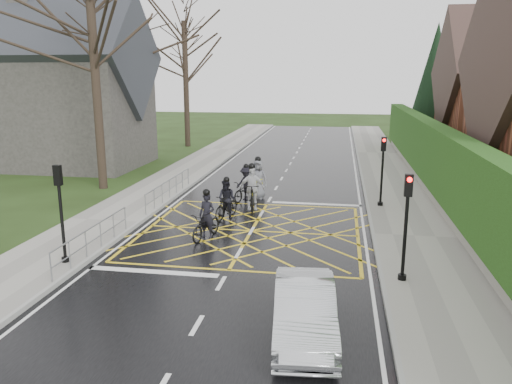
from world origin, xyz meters
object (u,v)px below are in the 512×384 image
(cyclist_rear, at_px, (207,223))
(car, at_px, (305,310))
(cyclist_front, at_px, (252,193))
(cyclist_lead, at_px, (258,184))
(cyclist_mid, at_px, (246,187))
(cyclist_back, at_px, (226,203))

(cyclist_rear, xyz_separation_m, car, (4.02, -6.43, 0.04))
(cyclist_front, distance_m, cyclist_lead, 2.00)
(cyclist_lead, bearing_deg, car, -71.11)
(cyclist_rear, height_order, cyclist_front, cyclist_front)
(cyclist_mid, distance_m, cyclist_front, 1.72)
(cyclist_rear, distance_m, cyclist_lead, 6.26)
(cyclist_back, bearing_deg, cyclist_mid, 103.34)
(cyclist_back, distance_m, cyclist_mid, 3.20)
(car, bearing_deg, cyclist_back, 107.72)
(cyclist_front, height_order, car, cyclist_front)
(cyclist_back, xyz_separation_m, cyclist_lead, (0.72, 3.57, 0.05))
(cyclist_back, height_order, cyclist_front, cyclist_front)
(cyclist_mid, bearing_deg, cyclist_front, -47.46)
(cyclist_mid, height_order, car, cyclist_mid)
(cyclist_front, bearing_deg, car, -86.90)
(cyclist_rear, height_order, cyclist_mid, cyclist_rear)
(cyclist_rear, relative_size, cyclist_lead, 0.92)
(cyclist_lead, bearing_deg, cyclist_front, -83.55)
(cyclist_back, relative_size, cyclist_front, 0.85)
(cyclist_front, relative_size, cyclist_lead, 0.99)
(car, bearing_deg, cyclist_mid, 101.17)
(cyclist_mid, distance_m, cyclist_lead, 0.63)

